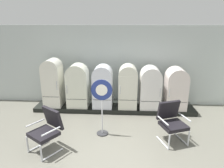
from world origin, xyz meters
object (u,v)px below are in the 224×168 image
at_px(refrigerator_0, 53,81).
at_px(armchair_right, 171,120).
at_px(refrigerator_2, 103,85).
at_px(refrigerator_4, 150,86).
at_px(refrigerator_5, 176,87).
at_px(sign_stand, 102,105).
at_px(refrigerator_3, 128,85).
at_px(armchair_left, 47,128).
at_px(refrigerator_1, 78,85).

relative_size(refrigerator_0, armchair_right, 1.59).
xyz_separation_m(refrigerator_2, refrigerator_4, (1.61, 0.03, -0.02)).
height_order(refrigerator_4, refrigerator_5, refrigerator_4).
xyz_separation_m(refrigerator_5, sign_stand, (-2.32, -1.61, -0.02)).
height_order(refrigerator_0, refrigerator_3, refrigerator_0).
height_order(refrigerator_4, sign_stand, sign_stand).
height_order(refrigerator_3, sign_stand, refrigerator_3).
distance_m(armchair_left, sign_stand, 1.48).
bearing_deg(refrigerator_0, refrigerator_2, -0.18).
relative_size(refrigerator_3, armchair_right, 1.43).
distance_m(refrigerator_3, armchair_left, 3.08).
xyz_separation_m(refrigerator_0, refrigerator_5, (4.19, 0.02, -0.14)).
relative_size(refrigerator_0, refrigerator_5, 1.17).
distance_m(refrigerator_0, refrigerator_2, 1.72).
xyz_separation_m(armchair_right, sign_stand, (-1.82, 0.16, 0.29)).
bearing_deg(refrigerator_2, armchair_right, -41.67).
relative_size(refrigerator_1, refrigerator_2, 1.02).
bearing_deg(refrigerator_3, armchair_left, -129.50).
relative_size(refrigerator_2, refrigerator_5, 1.04).
height_order(refrigerator_0, armchair_left, refrigerator_0).
bearing_deg(refrigerator_1, armchair_right, -31.48).
bearing_deg(armchair_left, refrigerator_5, 33.72).
distance_m(refrigerator_2, armchair_left, 2.61).
bearing_deg(refrigerator_4, refrigerator_2, -179.00).
height_order(refrigerator_2, sign_stand, refrigerator_2).
distance_m(refrigerator_2, refrigerator_5, 2.47).
height_order(armchair_right, sign_stand, sign_stand).
bearing_deg(refrigerator_1, sign_stand, -57.48).
relative_size(refrigerator_3, refrigerator_4, 1.04).
relative_size(refrigerator_4, refrigerator_5, 1.02).
height_order(armchair_left, armchair_right, same).
height_order(refrigerator_0, armchair_right, refrigerator_0).
xyz_separation_m(refrigerator_1, refrigerator_4, (2.46, 0.05, -0.04)).
bearing_deg(armchair_left, refrigerator_2, 65.12).
bearing_deg(refrigerator_1, refrigerator_5, 0.78).
bearing_deg(refrigerator_5, refrigerator_1, -179.22).
bearing_deg(refrigerator_4, armchair_right, -78.72).
bearing_deg(refrigerator_4, armchair_left, -138.62).
bearing_deg(armchair_left, refrigerator_3, 50.50).
bearing_deg(refrigerator_4, refrigerator_1, -178.81).
distance_m(refrigerator_1, sign_stand, 1.86).
height_order(refrigerator_0, refrigerator_1, refrigerator_0).
bearing_deg(refrigerator_3, refrigerator_4, 1.48).
xyz_separation_m(refrigerator_0, refrigerator_2, (1.72, -0.01, -0.11)).
bearing_deg(refrigerator_4, refrigerator_5, -0.37).
relative_size(refrigerator_2, armchair_left, 1.41).
relative_size(refrigerator_1, armchair_left, 1.44).
relative_size(refrigerator_0, refrigerator_4, 1.15).
bearing_deg(refrigerator_1, refrigerator_2, 1.55).
relative_size(armchair_right, sign_stand, 0.66).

